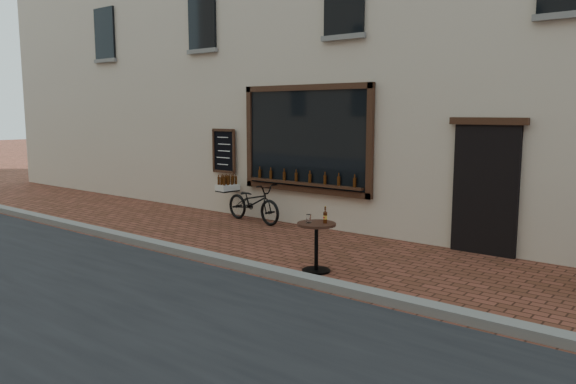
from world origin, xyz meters
The scene contains 4 objects.
ground centered at (0.00, 0.00, 0.00)m, with size 90.00×90.00×0.00m, color #552B1B.
kerb centered at (0.00, 0.20, 0.06)m, with size 90.00×0.25×0.12m, color slate.
cargo_bicycle centered at (-3.08, 3.08, 0.45)m, with size 1.97×0.79×0.94m.
bistro_table centered at (0.32, 0.79, 0.54)m, with size 0.59×0.59×1.01m.
Camera 1 is at (5.18, -5.94, 2.41)m, focal length 35.00 mm.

